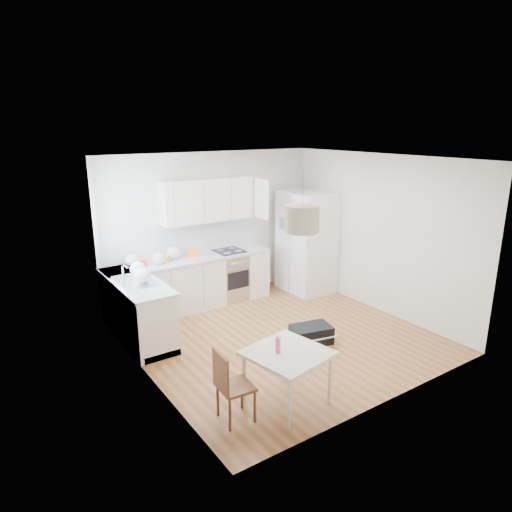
{
  "coord_description": "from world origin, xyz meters",
  "views": [
    {
      "loc": [
        -3.89,
        -5.14,
        3.15
      ],
      "look_at": [
        -0.16,
        0.4,
        1.22
      ],
      "focal_mm": 32.0,
      "sensor_mm": 36.0,
      "label": 1
    }
  ],
  "objects": [
    {
      "name": "dining_table",
      "position": [
        -0.97,
        -1.46,
        0.59
      ],
      "size": [
        0.98,
        0.98,
        0.66
      ],
      "rotation": [
        0.0,
        0.0,
        0.18
      ],
      "color": "beige",
      "rests_on": "floor"
    },
    {
      "name": "wall_left",
      "position": [
        -2.1,
        0.0,
        1.35
      ],
      "size": [
        0.0,
        4.2,
        4.2
      ],
      "primitive_type": "plane",
      "rotation": [
        1.57,
        0.0,
        1.57
      ],
      "color": "beige",
      "rests_on": "floor"
    },
    {
      "name": "ceiling",
      "position": [
        0.0,
        0.0,
        2.7
      ],
      "size": [
        4.2,
        4.2,
        0.0
      ],
      "primitive_type": "plane",
      "rotation": [
        3.14,
        0.0,
        0.0
      ],
      "color": "white",
      "rests_on": "wall_back"
    },
    {
      "name": "floor",
      "position": [
        0.0,
        0.0,
        0.0
      ],
      "size": [
        4.2,
        4.2,
        0.0
      ],
      "primitive_type": "plane",
      "color": "brown",
      "rests_on": "ground"
    },
    {
      "name": "snack_orange",
      "position": [
        -0.52,
        1.86,
        0.98
      ],
      "size": [
        0.18,
        0.13,
        0.12
      ],
      "primitive_type": "cube",
      "rotation": [
        0.0,
        0.0,
        -0.15
      ],
      "color": "orange",
      "rests_on": "counter_back"
    },
    {
      "name": "wall_back",
      "position": [
        0.0,
        2.1,
        1.35
      ],
      "size": [
        4.2,
        0.0,
        4.2
      ],
      "primitive_type": "plane",
      "rotation": [
        1.57,
        0.0,
        0.0
      ],
      "color": "beige",
      "rests_on": "floor"
    },
    {
      "name": "wall_right",
      "position": [
        2.1,
        0.0,
        1.35
      ],
      "size": [
        0.0,
        4.2,
        4.2
      ],
      "primitive_type": "plane",
      "rotation": [
        1.57,
        0.0,
        -1.57
      ],
      "color": "beige",
      "rests_on": "floor"
    },
    {
      "name": "gym_bag",
      "position": [
        0.27,
        -0.44,
        0.13
      ],
      "size": [
        0.65,
        0.5,
        0.27
      ],
      "primitive_type": "cube",
      "rotation": [
        0.0,
        0.0,
        -0.22
      ],
      "color": "black",
      "rests_on": "floor"
    },
    {
      "name": "cabinets_back",
      "position": [
        -0.6,
        1.8,
        0.44
      ],
      "size": [
        3.0,
        0.6,
        0.88
      ],
      "primitive_type": "cube",
      "color": "silver",
      "rests_on": "floor"
    },
    {
      "name": "counter_back",
      "position": [
        -0.6,
        1.8,
        0.9
      ],
      "size": [
        3.02,
        0.64,
        0.04
      ],
      "primitive_type": "cube",
      "color": "silver",
      "rests_on": "cabinets_back"
    },
    {
      "name": "counter_left",
      "position": [
        -1.8,
        1.2,
        0.9
      ],
      "size": [
        0.64,
        1.82,
        0.04
      ],
      "primitive_type": "cube",
      "color": "silver",
      "rests_on": "cabinets_left"
    },
    {
      "name": "grocery_bag_d",
      "position": [
        -1.67,
        1.39,
        1.03
      ],
      "size": [
        0.24,
        0.21,
        0.22
      ],
      "primitive_type": "ellipsoid",
      "color": "silver",
      "rests_on": "counter_back"
    },
    {
      "name": "window_glassblock",
      "position": [
        -2.09,
        1.15,
        1.75
      ],
      "size": [
        0.02,
        1.0,
        1.0
      ],
      "primitive_type": "cube",
      "color": "#BFE0F9",
      "rests_on": "wall_left"
    },
    {
      "name": "sink",
      "position": [
        -1.8,
        1.15,
        0.92
      ],
      "size": [
        0.5,
        0.8,
        0.16
      ],
      "primitive_type": null,
      "color": "silver",
      "rests_on": "counter_left"
    },
    {
      "name": "backsplash_left",
      "position": [
        -2.09,
        1.2,
        1.21
      ],
      "size": [
        0.01,
        1.8,
        0.58
      ],
      "primitive_type": "cube",
      "color": "white",
      "rests_on": "wall_left"
    },
    {
      "name": "upper_cabinets",
      "position": [
        -0.15,
        1.94,
        1.88
      ],
      "size": [
        1.7,
        0.32,
        0.75
      ],
      "primitive_type": "cube",
      "color": "silver",
      "rests_on": "wall_back"
    },
    {
      "name": "grocery_bag_c",
      "position": [
        -0.86,
        1.9,
        1.03
      ],
      "size": [
        0.25,
        0.21,
        0.22
      ],
      "primitive_type": "ellipsoid",
      "color": "silver",
      "rests_on": "counter_back"
    },
    {
      "name": "grocery_bag_b",
      "position": [
        -1.19,
        1.75,
        1.02
      ],
      "size": [
        0.21,
        0.18,
        0.19
      ],
      "primitive_type": "ellipsoid",
      "color": "silver",
      "rests_on": "counter_back"
    },
    {
      "name": "grocery_bag_e",
      "position": [
        -1.74,
        1.02,
        1.03
      ],
      "size": [
        0.25,
        0.21,
        0.22
      ],
      "primitive_type": "ellipsoid",
      "color": "silver",
      "rests_on": "counter_left"
    },
    {
      "name": "cabinets_left",
      "position": [
        -1.8,
        1.2,
        0.44
      ],
      "size": [
        0.6,
        1.8,
        0.88
      ],
      "primitive_type": "cube",
      "color": "silver",
      "rests_on": "floor"
    },
    {
      "name": "pendant_lamp",
      "position": [
        -0.8,
        -1.45,
        2.18
      ],
      "size": [
        0.42,
        0.42,
        0.29
      ],
      "primitive_type": "cylinder",
      "rotation": [
        0.0,
        0.0,
        0.16
      ],
      "color": "#C2B595",
      "rests_on": "ceiling"
    },
    {
      "name": "drink_bottle",
      "position": [
        -1.07,
        -1.4,
        0.77
      ],
      "size": [
        0.06,
        0.06,
        0.21
      ],
      "primitive_type": "cylinder",
      "rotation": [
        0.0,
        0.0,
        -0.07
      ],
      "color": "#EC4172",
      "rests_on": "dining_table"
    },
    {
      "name": "snack_red",
      "position": [
        -1.46,
        1.8,
        0.98
      ],
      "size": [
        0.19,
        0.16,
        0.11
      ],
      "primitive_type": "cube",
      "rotation": [
        0.0,
        0.0,
        0.39
      ],
      "color": "red",
      "rests_on": "counter_back"
    },
    {
      "name": "dining_chair",
      "position": [
        -1.63,
        -1.39,
        0.42
      ],
      "size": [
        0.38,
        0.38,
        0.85
      ],
      "primitive_type": null,
      "rotation": [
        0.0,
        0.0,
        -0.07
      ],
      "color": "#4D2517",
      "rests_on": "floor"
    },
    {
      "name": "grocery_bag_a",
      "position": [
        -1.59,
        1.89,
        1.03
      ],
      "size": [
        0.24,
        0.2,
        0.21
      ],
      "primitive_type": "ellipsoid",
      "color": "silver",
      "rests_on": "counter_back"
    },
    {
      "name": "backsplash_back",
      "position": [
        -0.6,
        2.09,
        1.21
      ],
      "size": [
        3.0,
        0.01,
        0.58
      ],
      "primitive_type": "cube",
      "color": "white",
      "rests_on": "wall_back"
    },
    {
      "name": "refrigerator",
      "position": [
        1.7,
        1.38,
        0.97
      ],
      "size": [
        0.92,
        0.97,
        1.94
      ],
      "primitive_type": null,
      "rotation": [
        0.0,
        0.0,
        0.0
      ],
      "color": "white",
      "rests_on": "floor"
    },
    {
      "name": "snack_yellow",
      "position": [
        -1.09,
        1.82,
        0.98
      ],
      "size": [
        0.2,
        0.17,
        0.12
      ],
      "primitive_type": "cube",
      "rotation": [
        0.0,
        0.0,
        -0.39
      ],
      "color": "yellow",
      "rests_on": "counter_back"
    },
    {
      "name": "range_oven",
      "position": [
        0.2,
        1.8,
        0.44
      ],
      "size": [
        0.5,
        0.61,
        0.88
      ],
      "primitive_type": null,
      "color": "silver",
      "rests_on": "floor"
    }
  ]
}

